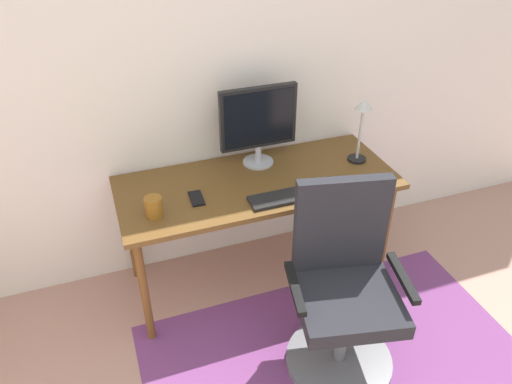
% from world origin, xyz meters
% --- Properties ---
extents(wall_back, '(6.00, 0.10, 2.60)m').
position_xyz_m(wall_back, '(0.00, 2.20, 1.30)').
color(wall_back, white).
rests_on(wall_back, ground).
extents(area_rug, '(1.98, 1.02, 0.01)m').
position_xyz_m(area_rug, '(0.44, 1.14, 0.00)').
color(area_rug, '#763A73').
rests_on(area_rug, ground).
extents(desk, '(1.56, 0.65, 0.72)m').
position_xyz_m(desk, '(0.27, 1.81, 0.65)').
color(desk, brown).
rests_on(desk, ground).
extents(monitor, '(0.45, 0.18, 0.47)m').
position_xyz_m(monitor, '(0.34, 1.99, 0.99)').
color(monitor, '#B2B2B7').
rests_on(monitor, desk).
extents(keyboard, '(0.43, 0.13, 0.02)m').
position_xyz_m(keyboard, '(0.36, 1.59, 0.72)').
color(keyboard, black).
rests_on(keyboard, desk).
extents(computer_mouse, '(0.06, 0.10, 0.03)m').
position_xyz_m(computer_mouse, '(0.64, 1.63, 0.73)').
color(computer_mouse, black).
rests_on(computer_mouse, desk).
extents(coffee_cup, '(0.09, 0.09, 0.11)m').
position_xyz_m(coffee_cup, '(-0.33, 1.67, 0.77)').
color(coffee_cup, brown).
rests_on(coffee_cup, desk).
extents(cell_phone, '(0.07, 0.14, 0.01)m').
position_xyz_m(cell_phone, '(-0.10, 1.74, 0.72)').
color(cell_phone, black).
rests_on(cell_phone, desk).
extents(desk_lamp, '(0.11, 0.11, 0.39)m').
position_xyz_m(desk_lamp, '(0.90, 1.82, 0.98)').
color(desk_lamp, black).
rests_on(desk_lamp, desk).
extents(office_chair, '(0.61, 0.56, 1.01)m').
position_xyz_m(office_chair, '(0.45, 1.09, 0.41)').
color(office_chair, slate).
rests_on(office_chair, ground).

